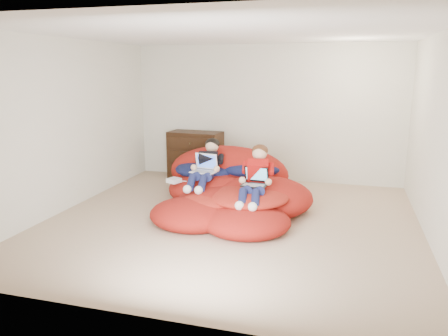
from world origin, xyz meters
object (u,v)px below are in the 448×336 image
older_boy (207,164)px  younger_boy (256,175)px  laptop_black (255,180)px  laptop_white (205,167)px  dresser (195,155)px  beanbag_pile (231,191)px

older_boy → younger_boy: (0.83, -0.37, -0.03)m
laptop_black → older_boy: bearing=153.4°
younger_boy → laptop_white: 0.88m
dresser → younger_boy: 2.58m
beanbag_pile → older_boy: bearing=178.1°
dresser → laptop_white: dresser is taller
older_boy → laptop_white: (0.00, -0.09, -0.03)m
dresser → beanbag_pile: (1.15, -1.66, -0.18)m
younger_boy → beanbag_pile: bearing=141.6°
older_boy → laptop_white: size_ratio=2.79×
beanbag_pile → laptop_white: size_ratio=6.27×
laptop_white → dresser: bearing=113.8°
younger_boy → laptop_white: bearing=161.6°
older_boy → laptop_black: bearing=-26.6°
dresser → laptop_black: dresser is taller
older_boy → laptop_white: older_boy is taller
dresser → laptop_black: bearing=-52.2°
beanbag_pile → dresser: bearing=124.8°
laptop_black → laptop_white: bearing=158.6°
dresser → beanbag_pile: dresser is taller
older_boy → laptop_white: bearing=-90.0°
laptop_white → laptop_black: size_ratio=1.11×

